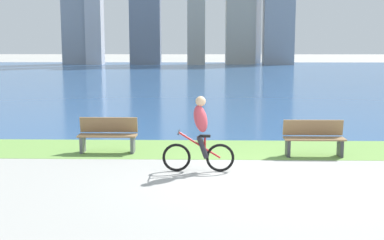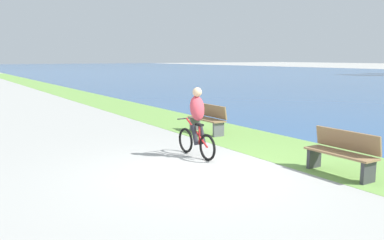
{
  "view_description": "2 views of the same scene",
  "coord_description": "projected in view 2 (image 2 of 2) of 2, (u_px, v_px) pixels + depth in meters",
  "views": [
    {
      "loc": [
        -1.14,
        -10.06,
        2.74
      ],
      "look_at": [
        -1.41,
        0.51,
        1.18
      ],
      "focal_mm": 47.11,
      "sensor_mm": 36.0,
      "label": 1
    },
    {
      "loc": [
        6.72,
        -4.46,
        2.36
      ],
      "look_at": [
        -1.34,
        0.64,
        0.89
      ],
      "focal_mm": 38.02,
      "sensor_mm": 36.0,
      "label": 2
    }
  ],
  "objects": [
    {
      "name": "bench_near_path",
      "position": [
        342.0,
        153.0,
        8.19
      ],
      "size": [
        1.5,
        0.47,
        0.9
      ],
      "color": "olive",
      "rests_on": "ground"
    },
    {
      "name": "ground_plane",
      "position": [
        201.0,
        174.0,
        8.33
      ],
      "size": [
        300.0,
        300.0,
        0.0
      ],
      "primitive_type": "plane",
      "color": "#9E9E99"
    },
    {
      "name": "bench_far_along_path",
      "position": [
        208.0,
        119.0,
        12.72
      ],
      "size": [
        1.5,
        0.47,
        0.9
      ],
      "color": "olive",
      "rests_on": "ground"
    },
    {
      "name": "cyclist_lead",
      "position": [
        197.0,
        122.0,
        9.62
      ],
      "size": [
        1.58,
        0.52,
        1.66
      ],
      "color": "black",
      "rests_on": "ground"
    },
    {
      "name": "grass_strip_bayside",
      "position": [
        307.0,
        154.0,
        9.98
      ],
      "size": [
        120.0,
        2.52,
        0.01
      ],
      "primitive_type": "cube",
      "color": "#6B9947",
      "rests_on": "ground"
    }
  ]
}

